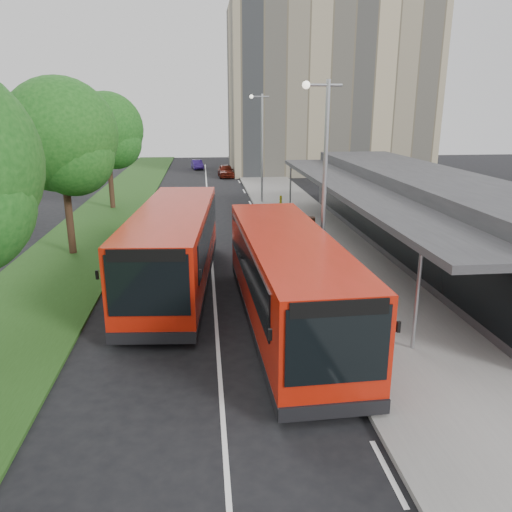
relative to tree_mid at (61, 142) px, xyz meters
The scene contains 17 objects.
ground 12.74m from the tree_mid, 52.23° to the right, with size 120.00×120.00×0.00m, color black.
pavement 17.88m from the tree_mid, 40.07° to the left, with size 5.00×80.00×0.15m, color slate.
grass_verge 12.27m from the tree_mid, 89.93° to the left, with size 5.00×80.00×0.10m, color #1F4115.
lane_centre_line 10.76m from the tree_mid, 40.30° to the left, with size 0.12×70.00×0.01m, color silver.
kerb_dashes 15.38m from the tree_mid, 43.97° to the left, with size 0.12×56.00×0.01m.
office_block 39.23m from the tree_mid, 57.47° to the left, with size 22.00×12.00×18.00m, color tan.
station_building 18.25m from the tree_mid, ahead, with size 7.70×26.00×4.00m.
tree_mid is the anchor object (origin of this frame).
tree_far 12.00m from the tree_mid, 90.00° to the left, with size 5.17×5.17×8.31m.
lamp_post_near 13.20m from the tree_mid, 32.36° to the right, with size 1.44×0.28×8.00m.
lamp_post_far 17.10m from the tree_mid, 49.32° to the left, with size 1.44×0.28×8.00m.
bus_main 14.15m from the tree_mid, 46.14° to the right, with size 3.26×11.42×3.21m.
bus_second 8.60m from the tree_mid, 44.66° to the right, with size 3.85×11.80×3.29m.
litter_bin 13.81m from the tree_mid, ahead, with size 0.57×0.57×1.03m, color #362116.
bollard 16.07m from the tree_mid, 37.55° to the left, with size 0.17×0.17×1.06m, color #ECEC0C.
car_near 30.34m from the tree_mid, 72.22° to the left, with size 1.60×3.97×1.35m, color #54150C.
car_far 37.04m from the tree_mid, 80.54° to the left, with size 1.15×3.30×1.09m, color navy.
Camera 1 is at (-0.30, -16.20, 7.20)m, focal length 35.00 mm.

